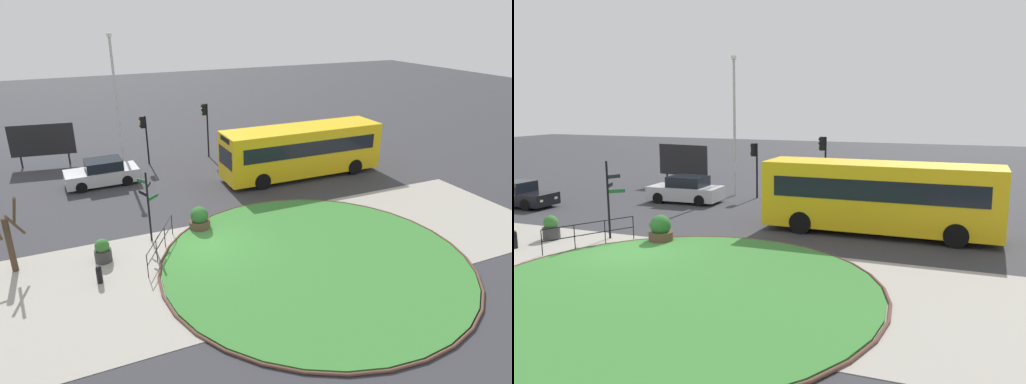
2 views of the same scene
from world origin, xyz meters
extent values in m
plane|color=#333338|center=(0.00, 0.00, 0.00)|extent=(120.00, 120.00, 0.00)
cube|color=#9E998E|center=(0.00, -1.86, 0.01)|extent=(32.00, 8.27, 0.02)
cylinder|color=#387A33|center=(3.81, -3.10, 0.05)|extent=(12.76, 12.76, 0.10)
torus|color=brown|center=(3.81, -3.10, 0.06)|extent=(13.07, 13.07, 0.11)
cylinder|color=black|center=(-2.11, 1.52, 1.62)|extent=(0.09, 0.09, 3.25)
sphere|color=black|center=(-2.11, 1.52, 3.30)|extent=(0.10, 0.10, 0.10)
cube|color=#195128|center=(-2.28, 1.77, 2.89)|extent=(0.31, 0.43, 0.15)
cube|color=black|center=(-1.97, 1.81, 2.66)|extent=(0.28, 0.50, 0.15)
cube|color=black|center=(-2.25, 1.87, 2.26)|extent=(0.27, 0.62, 0.15)
cube|color=#195128|center=(-1.83, 1.77, 2.04)|extent=(0.53, 0.45, 0.15)
cylinder|color=black|center=(-4.68, -1.10, 0.30)|extent=(0.23, 0.23, 0.61)
sphere|color=black|center=(-4.68, -1.10, 0.65)|extent=(0.22, 0.22, 0.22)
cube|color=black|center=(-1.98, 0.13, 1.01)|extent=(1.84, 3.26, 0.03)
cube|color=black|center=(-1.98, 0.13, 0.56)|extent=(1.84, 3.26, 0.03)
cylinder|color=black|center=(-1.08, 1.75, 0.51)|extent=(0.04, 0.04, 1.01)
cylinder|color=black|center=(-1.68, 0.67, 0.51)|extent=(0.04, 0.04, 1.01)
cylinder|color=black|center=(-2.28, -0.41, 0.51)|extent=(0.04, 0.04, 1.01)
cylinder|color=black|center=(-2.89, -1.50, 0.51)|extent=(0.04, 0.04, 1.01)
cube|color=yellow|center=(8.48, 6.47, 1.71)|extent=(10.18, 2.60, 2.87)
cube|color=black|center=(8.48, 5.16, 2.11)|extent=(8.95, 0.04, 0.88)
cube|color=black|center=(8.49, 7.77, 2.11)|extent=(8.95, 0.04, 0.88)
cube|color=black|center=(3.39, 6.48, 1.86)|extent=(0.02, 2.12, 1.10)
cube|color=black|center=(3.39, 6.48, 2.93)|extent=(0.02, 1.42, 0.28)
cylinder|color=black|center=(5.23, 5.28, 0.50)|extent=(1.00, 0.30, 1.00)
cylinder|color=black|center=(5.23, 7.66, 0.50)|extent=(1.00, 0.30, 1.00)
cylinder|color=black|center=(11.74, 5.27, 0.50)|extent=(1.00, 0.30, 1.00)
cylinder|color=black|center=(11.74, 7.65, 0.50)|extent=(1.00, 0.30, 1.00)
cube|color=#B7B7BC|center=(-3.28, 10.00, 0.56)|extent=(4.30, 2.06, 0.76)
cube|color=black|center=(-3.11, 10.00, 1.24)|extent=(2.16, 1.75, 0.60)
cube|color=#EAEACC|center=(-5.38, 9.34, 0.60)|extent=(0.03, 0.20, 0.12)
cube|color=#EAEACC|center=(-5.42, 10.48, 0.60)|extent=(0.03, 0.20, 0.12)
cylinder|color=black|center=(-4.55, 9.08, 0.32)|extent=(0.65, 0.25, 0.64)
cylinder|color=black|center=(-4.62, 10.81, 0.32)|extent=(0.65, 0.25, 0.64)
cylinder|color=black|center=(-1.94, 9.18, 0.32)|extent=(0.65, 0.25, 0.64)
cylinder|color=black|center=(-2.01, 10.91, 0.32)|extent=(0.65, 0.25, 0.64)
cube|color=black|center=(-11.41, 5.55, 0.50)|extent=(4.33, 1.77, 0.66)
cube|color=black|center=(-11.58, 5.55, 1.13)|extent=(1.82, 1.56, 0.59)
cube|color=#EAEACC|center=(-9.23, 6.08, 0.54)|extent=(0.02, 0.20, 0.12)
cube|color=#EAEACC|center=(-9.23, 5.02, 0.54)|extent=(0.02, 0.20, 0.12)
cylinder|color=black|center=(-10.07, 6.35, 0.32)|extent=(0.64, 0.22, 0.64)
cylinder|color=black|center=(-10.06, 4.75, 0.32)|extent=(0.64, 0.22, 0.64)
cylinder|color=black|center=(4.37, 12.64, 1.91)|extent=(0.11, 0.11, 3.82)
cube|color=black|center=(4.17, 12.65, 3.43)|extent=(0.27, 0.27, 0.78)
sphere|color=black|center=(4.02, 12.65, 3.68)|extent=(0.16, 0.16, 0.16)
sphere|color=black|center=(4.02, 12.65, 3.43)|extent=(0.16, 0.16, 0.16)
sphere|color=green|center=(4.02, 12.65, 3.19)|extent=(0.16, 0.16, 0.16)
cylinder|color=black|center=(0.10, 12.73, 1.66)|extent=(0.11, 0.11, 3.32)
cube|color=black|center=(-0.11, 12.74, 2.93)|extent=(0.27, 0.27, 0.78)
sphere|color=black|center=(-0.26, 12.74, 3.18)|extent=(0.16, 0.16, 0.16)
sphere|color=#F2A519|center=(-0.26, 12.74, 2.93)|extent=(0.16, 0.16, 0.16)
sphere|color=black|center=(-0.26, 12.74, 2.69)|extent=(0.16, 0.16, 0.16)
cylinder|color=#B7B7BC|center=(-1.54, 13.13, 4.15)|extent=(0.16, 0.16, 8.30)
cylinder|color=silver|center=(-1.54, 13.13, 8.42)|extent=(0.32, 0.32, 0.22)
cylinder|color=black|center=(-7.84, 15.31, 0.92)|extent=(0.12, 0.12, 1.83)
cylinder|color=black|center=(-4.88, 14.91, 0.92)|extent=(0.12, 0.12, 1.83)
cube|color=#1E66B2|center=(-6.36, 15.11, 1.83)|extent=(3.96, 0.66, 2.02)
cube|color=black|center=(-6.37, 15.04, 1.83)|extent=(4.05, 0.59, 2.12)
cylinder|color=brown|center=(0.27, 1.76, 0.23)|extent=(1.01, 1.01, 0.47)
sphere|color=#286028|center=(0.27, 1.76, 0.74)|extent=(0.86, 0.86, 0.86)
cylinder|color=#383838|center=(-4.35, 0.53, 0.27)|extent=(0.70, 0.70, 0.55)
sphere|color=#33702D|center=(-4.35, 0.53, 0.74)|extent=(0.60, 0.60, 0.60)
camera|label=1|loc=(-5.26, -17.29, 9.93)|focal=31.79mm
camera|label=2|loc=(11.97, -16.28, 5.74)|focal=36.64mm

